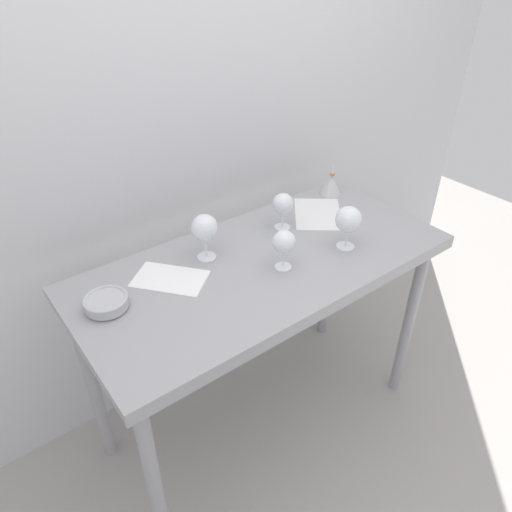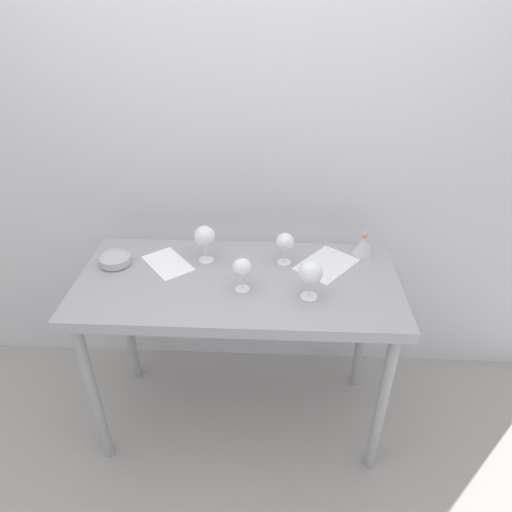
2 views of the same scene
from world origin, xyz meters
TOP-DOWN VIEW (x-y plane):
  - ground_plane at (0.00, 0.00)m, footprint 6.00×6.00m
  - back_wall at (0.00, 0.49)m, footprint 3.80×0.04m
  - steel_counter at (0.00, -0.01)m, footprint 1.40×0.65m
  - wine_glass_far_right at (0.20, 0.13)m, footprint 0.08×0.08m
  - wine_glass_near_right at (0.30, -0.12)m, footprint 0.10×0.10m
  - wine_glass_near_center at (0.03, -0.08)m, footprint 0.08×0.08m
  - wine_glass_far_left at (-0.16, 0.14)m, footprint 0.10×0.10m
  - tasting_sheet_upper at (-0.33, 0.10)m, footprint 0.27×0.29m
  - tasting_sheet_lower at (0.39, 0.13)m, footprint 0.32×0.34m
  - tasting_bowl at (-0.57, 0.09)m, footprint 0.14×0.14m
  - decanter_funnel at (0.57, 0.23)m, footprint 0.10×0.10m

SIDE VIEW (x-z plane):
  - ground_plane at x=0.00m, z-range 0.00..0.00m
  - steel_counter at x=0.00m, z-range 0.34..1.24m
  - tasting_sheet_upper at x=-0.33m, z-range 0.90..0.90m
  - tasting_sheet_lower at x=0.39m, z-range 0.90..0.90m
  - tasting_bowl at x=-0.57m, z-range 0.90..0.95m
  - decanter_funnel at x=0.57m, z-range 0.87..1.02m
  - wine_glass_near_center at x=0.03m, z-range 0.93..1.08m
  - wine_glass_far_right at x=0.20m, z-range 0.93..1.08m
  - wine_glass_near_right at x=0.30m, z-range 0.93..1.10m
  - wine_glass_far_left at x=-0.16m, z-range 0.94..1.11m
  - back_wall at x=0.00m, z-range 0.00..2.60m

